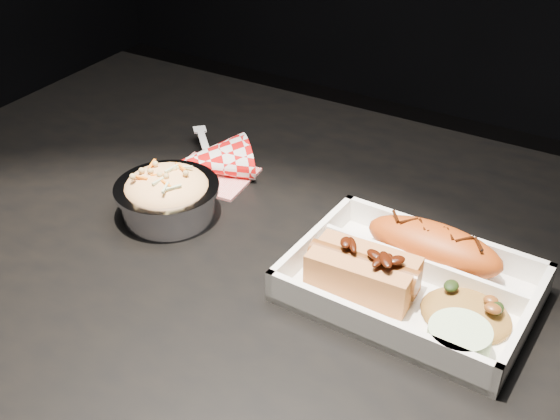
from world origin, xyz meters
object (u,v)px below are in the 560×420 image
(fried_pastry, at_px, (434,246))
(napkin_fork, at_px, (209,161))
(dining_table, at_px, (287,312))
(hotdog, at_px, (363,269))
(food_tray, at_px, (411,287))
(foil_coleslaw_cup, at_px, (167,194))

(fried_pastry, xyz_separation_m, napkin_fork, (-0.34, 0.05, -0.01))
(dining_table, height_order, fried_pastry, fried_pastry)
(hotdog, distance_m, napkin_fork, 0.32)
(food_tray, xyz_separation_m, napkin_fork, (-0.34, 0.11, 0.01))
(fried_pastry, height_order, hotdog, hotdog)
(fried_pastry, relative_size, foil_coleslaw_cup, 1.22)
(hotdog, xyz_separation_m, foil_coleslaw_cup, (-0.27, 0.01, -0.00))
(dining_table, bearing_deg, hotdog, -12.01)
(dining_table, relative_size, napkin_fork, 7.92)
(food_tray, bearing_deg, foil_coleslaw_cup, -175.56)
(dining_table, distance_m, hotdog, 0.16)
(hotdog, height_order, foil_coleslaw_cup, foil_coleslaw_cup)
(hotdog, height_order, napkin_fork, napkin_fork)
(hotdog, bearing_deg, foil_coleslaw_cup, 174.90)
(foil_coleslaw_cup, height_order, napkin_fork, foil_coleslaw_cup)
(food_tray, relative_size, napkin_fork, 1.70)
(dining_table, height_order, food_tray, food_tray)
(napkin_fork, bearing_deg, fried_pastry, 37.53)
(dining_table, relative_size, fried_pastry, 7.64)
(food_tray, distance_m, foil_coleslaw_cup, 0.32)
(food_tray, height_order, napkin_fork, napkin_fork)
(fried_pastry, height_order, napkin_fork, napkin_fork)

